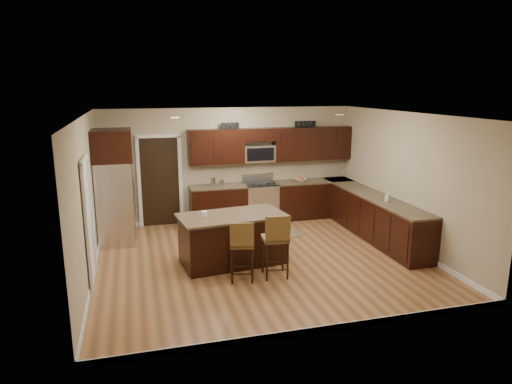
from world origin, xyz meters
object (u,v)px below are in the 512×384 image
object	(u,v)px
stool_right	(276,238)
stool_mid	(242,244)
island	(232,240)
range	(260,202)
refrigerator	(114,186)

from	to	relation	value
stool_right	stool_mid	bearing A→B (deg)	-175.46
island	stool_right	bearing A→B (deg)	-63.29
range	island	distance (m)	2.76
island	stool_mid	world-z (taller)	stool_mid
range	stool_mid	bearing A→B (deg)	-110.64
island	stool_mid	distance (m)	0.87
island	refrigerator	xyz separation A→B (m)	(-2.07, 1.72, 0.78)
island	stool_right	xyz separation A→B (m)	(0.57, -0.85, 0.27)
island	refrigerator	world-z (taller)	refrigerator
range	stool_right	size ratio (longest dim) A/B	0.99
range	stool_right	world-z (taller)	stool_right
range	stool_right	xyz separation A→B (m)	(-0.66, -3.32, 0.23)
stool_mid	refrigerator	size ratio (longest dim) A/B	0.45
island	stool_mid	size ratio (longest dim) A/B	1.92
stool_right	refrigerator	size ratio (longest dim) A/B	0.48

